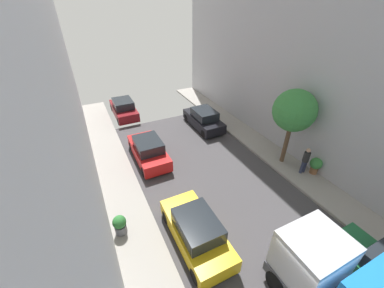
% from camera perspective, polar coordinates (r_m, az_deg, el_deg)
% --- Properties ---
extents(parked_car_left_2, '(1.78, 4.20, 1.57)m').
position_cam_1_polar(parked_car_left_2, '(10.77, 1.07, -20.38)').
color(parked_car_left_2, gold).
rests_on(parked_car_left_2, ground).
extents(parked_car_left_3, '(1.78, 4.20, 1.57)m').
position_cam_1_polar(parked_car_left_3, '(15.58, -10.51, -1.54)').
color(parked_car_left_3, red).
rests_on(parked_car_left_3, ground).
extents(parked_car_left_4, '(1.78, 4.20, 1.57)m').
position_cam_1_polar(parked_car_left_4, '(21.98, -16.23, 8.23)').
color(parked_car_left_4, maroon).
rests_on(parked_car_left_4, ground).
extents(parked_car_right_2, '(1.78, 4.20, 1.57)m').
position_cam_1_polar(parked_car_right_2, '(19.27, 2.84, 6.04)').
color(parked_car_right_2, black).
rests_on(parked_car_right_2, ground).
extents(pedestrian, '(0.40, 0.36, 1.72)m').
position_cam_1_polar(pedestrian, '(15.40, 25.83, -3.50)').
color(pedestrian, '#2D334C').
rests_on(pedestrian, sidewalk_right).
extents(street_tree_1, '(2.46, 2.46, 4.79)m').
position_cam_1_polar(street_tree_1, '(14.75, 23.57, 7.36)').
color(street_tree_1, brown).
rests_on(street_tree_1, sidewalk_right).
extents(potted_plant_1, '(0.70, 0.70, 1.05)m').
position_cam_1_polar(potted_plant_1, '(15.84, 27.80, -4.48)').
color(potted_plant_1, brown).
rests_on(potted_plant_1, sidewalk_right).
extents(potted_plant_2, '(0.60, 0.60, 0.98)m').
position_cam_1_polar(potted_plant_2, '(11.51, -17.10, -18.16)').
color(potted_plant_2, slate).
rests_on(potted_plant_2, sidewalk_left).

